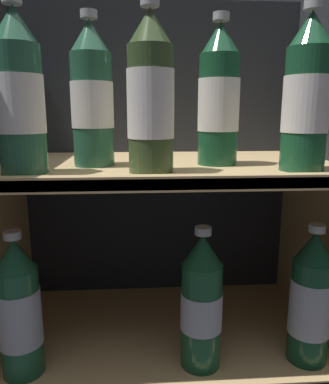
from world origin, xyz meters
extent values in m
cube|color=#23262B|center=(0.00, 0.40, 0.49)|extent=(0.73, 0.02, 0.99)
cube|color=#23262B|center=(0.36, 0.19, 0.49)|extent=(0.02, 0.43, 0.99)
cube|color=tan|center=(0.00, 0.19, 0.25)|extent=(0.69, 0.39, 0.02)
cube|color=tan|center=(0.34, 0.19, 0.12)|extent=(0.01, 0.39, 0.24)
cube|color=tan|center=(0.00, 0.19, 0.62)|extent=(0.69, 0.39, 0.02)
cube|color=tan|center=(0.00, 0.01, 0.62)|extent=(0.69, 0.02, 0.03)
cube|color=tan|center=(-0.34, 0.19, 0.31)|extent=(0.01, 0.39, 0.61)
cube|color=tan|center=(0.34, 0.19, 0.31)|extent=(0.01, 0.39, 0.61)
cylinder|color=#285B42|center=(-0.24, 0.07, 0.73)|extent=(0.08, 0.08, 0.20)
cylinder|color=white|center=(-0.24, 0.07, 0.74)|extent=(0.08, 0.08, 0.09)
cone|color=#285B42|center=(-0.24, 0.07, 0.86)|extent=(0.07, 0.07, 0.06)
cylinder|color=#384C28|center=(-0.03, 0.07, 0.73)|extent=(0.08, 0.08, 0.20)
cylinder|color=white|center=(-0.03, 0.07, 0.74)|extent=(0.08, 0.08, 0.11)
cone|color=#384C28|center=(-0.03, 0.07, 0.86)|extent=(0.07, 0.07, 0.06)
cylinder|color=#B7B7BC|center=(-0.03, 0.07, 0.90)|extent=(0.03, 0.03, 0.01)
cylinder|color=#194C2D|center=(0.23, 0.07, 0.73)|extent=(0.08, 0.08, 0.20)
cylinder|color=white|center=(0.23, 0.07, 0.74)|extent=(0.08, 0.08, 0.09)
cone|color=#194C2D|center=(0.23, 0.07, 0.86)|extent=(0.07, 0.07, 0.06)
cylinder|color=#B7B7BC|center=(0.23, 0.07, 0.90)|extent=(0.03, 0.03, 0.01)
cylinder|color=#285B42|center=(-0.13, 0.15, 0.73)|extent=(0.08, 0.08, 0.20)
cylinder|color=white|center=(-0.13, 0.15, 0.74)|extent=(0.08, 0.08, 0.08)
cone|color=#285B42|center=(-0.13, 0.15, 0.86)|extent=(0.07, 0.07, 0.06)
cylinder|color=#B7B7BC|center=(-0.13, 0.15, 0.90)|extent=(0.03, 0.03, 0.01)
cylinder|color=#194C2D|center=(0.10, 0.15, 0.73)|extent=(0.08, 0.08, 0.20)
cylinder|color=white|center=(0.10, 0.15, 0.74)|extent=(0.08, 0.08, 0.10)
cone|color=#194C2D|center=(0.10, 0.15, 0.86)|extent=(0.07, 0.07, 0.06)
cylinder|color=#B7B7BC|center=(0.10, 0.15, 0.90)|extent=(0.03, 0.03, 0.01)
cylinder|color=#1E5638|center=(-0.27, 0.07, 0.36)|extent=(0.08, 0.08, 0.20)
cylinder|color=#ADB2C1|center=(-0.27, 0.07, 0.37)|extent=(0.08, 0.08, 0.11)
cone|color=#1E5638|center=(-0.27, 0.07, 0.49)|extent=(0.07, 0.07, 0.06)
cylinder|color=#B7B7BC|center=(-0.27, 0.07, 0.52)|extent=(0.03, 0.03, 0.01)
cylinder|color=#194C2D|center=(0.06, 0.07, 0.36)|extent=(0.08, 0.08, 0.20)
cylinder|color=#ADB2C1|center=(0.06, 0.07, 0.37)|extent=(0.08, 0.08, 0.07)
cone|color=#194C2D|center=(0.06, 0.07, 0.49)|extent=(0.07, 0.07, 0.06)
cylinder|color=#B7B7BC|center=(0.06, 0.07, 0.52)|extent=(0.03, 0.03, 0.01)
cylinder|color=#144228|center=(0.27, 0.07, 0.36)|extent=(0.08, 0.08, 0.20)
cylinder|color=#ADB2C1|center=(0.27, 0.07, 0.37)|extent=(0.08, 0.08, 0.11)
cone|color=#144228|center=(0.27, 0.07, 0.49)|extent=(0.07, 0.07, 0.06)
cylinder|color=#B7B7BC|center=(0.27, 0.07, 0.52)|extent=(0.03, 0.03, 0.01)
camera|label=1|loc=(-0.05, -0.56, 0.73)|focal=35.00mm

